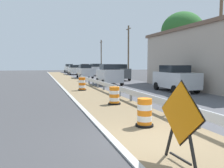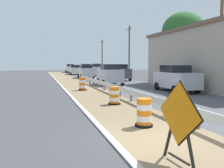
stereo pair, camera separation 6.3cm
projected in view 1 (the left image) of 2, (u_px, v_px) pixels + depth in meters
ground_plane at (160, 141)px, 6.67m from camera, size 160.00×160.00×0.00m
median_dirt_strip at (173, 139)px, 6.79m from camera, size 3.24×120.00×0.01m
curb_near_edge at (117, 145)px, 6.29m from camera, size 0.20×120.00×0.11m
guardrail_median at (197, 113)px, 7.90m from camera, size 0.18×47.31×0.71m
warning_sign_diamond at (181, 118)px, 5.05m from camera, size 0.16×1.45×1.85m
traffic_barrel_nearest at (145, 114)px, 8.18m from camera, size 0.63×0.63×0.99m
traffic_barrel_close at (114, 97)px, 12.69m from camera, size 0.68×0.68×0.95m
traffic_barrel_mid at (82, 85)px, 19.44m from camera, size 0.70×0.70×1.07m
car_lead_near_lane at (85, 71)px, 36.61m from camera, size 2.09×4.31×2.11m
car_trailing_near_lane at (175, 78)px, 18.66m from camera, size 2.23×4.56×2.09m
car_lead_far_lane at (74, 70)px, 48.74m from camera, size 2.21×4.81×2.01m
car_mid_far_lane at (96, 70)px, 43.93m from camera, size 2.19×4.22×2.25m
car_trailing_far_lane at (109, 74)px, 24.71m from camera, size 2.23×4.08×2.17m
car_distant_a at (85, 69)px, 55.88m from camera, size 2.15×4.56×2.21m
car_distant_b at (69, 68)px, 59.62m from camera, size 2.08×4.40×2.18m
car_distant_c at (119, 72)px, 31.58m from camera, size 1.99×4.19×2.16m
roadside_shop_near at (220, 58)px, 21.63m from camera, size 8.53×14.19×5.43m
utility_pole_near at (220, 35)px, 18.04m from camera, size 0.24×1.80×8.49m
utility_pole_mid at (128, 51)px, 36.27m from camera, size 0.24×1.80×8.07m
utility_pole_far at (101, 56)px, 54.53m from camera, size 0.24×1.80×7.76m
tree_roadside at (182, 31)px, 27.46m from camera, size 4.90×4.90×8.26m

